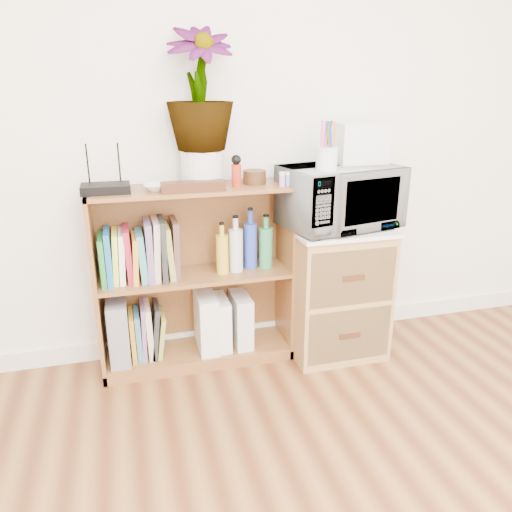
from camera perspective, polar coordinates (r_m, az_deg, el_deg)
name	(u,v)px	position (r m, az deg, el deg)	size (l,w,h in m)	color
skirting_board	(253,331)	(2.97, -0.29, -8.55)	(4.00, 0.02, 0.10)	white
bookshelf	(195,278)	(2.60, -6.96, -2.52)	(1.00, 0.30, 0.95)	brown
wicker_unit	(334,291)	(2.78, 8.87, -3.94)	(0.50, 0.45, 0.70)	#9E7542
microwave	(340,197)	(2.61, 9.54, 6.69)	(0.57, 0.39, 0.32)	silver
pen_cup	(327,159)	(2.43, 8.08, 10.94)	(0.10, 0.10, 0.11)	silver
small_appliance	(358,142)	(2.71, 11.60, 12.61)	(0.26, 0.22, 0.21)	white
router	(106,188)	(2.43, -16.80, 7.40)	(0.22, 0.15, 0.04)	black
white_bowl	(157,187)	(2.42, -11.24, 7.73)	(0.13, 0.13, 0.03)	silver
plant_pot	(202,168)	(2.48, -6.15, 9.94)	(0.21, 0.21, 0.17)	silver
potted_plant	(200,89)	(2.45, -6.47, 18.44)	(0.31, 0.31, 0.56)	#3D7C31
trinket_box	(193,186)	(2.37, -7.20, 7.89)	(0.30, 0.07, 0.05)	#371A0F
kokeshi_doll	(236,176)	(2.46, -2.26, 9.17)	(0.05, 0.05, 0.11)	#AF2715
wooden_bowl	(254,177)	(2.54, -0.17, 9.02)	(0.12, 0.12, 0.07)	#39240F
paint_jars	(289,180)	(2.49, 3.74, 8.68)	(0.12, 0.04, 0.06)	#CF738B
file_box	(118,329)	(2.68, -15.45, -8.04)	(0.10, 0.27, 0.33)	slate
magazine_holder_left	(206,321)	(2.70, -5.72, -7.41)	(0.10, 0.25, 0.31)	silver
magazine_holder_mid	(220,322)	(2.72, -4.18, -7.55)	(0.09, 0.22, 0.28)	white
magazine_holder_right	(241,319)	(2.74, -1.74, -7.23)	(0.09, 0.23, 0.28)	silver
cookbooks	(141,253)	(2.53, -13.01, 0.32)	(0.38, 0.20, 0.31)	#238334
liquor_bottles	(251,243)	(2.60, -0.60, 1.55)	(0.39, 0.07, 0.31)	gold
lower_books	(146,331)	(2.70, -12.41, -8.42)	(0.18, 0.19, 0.29)	gold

